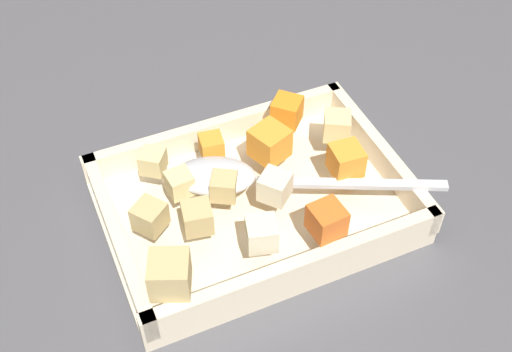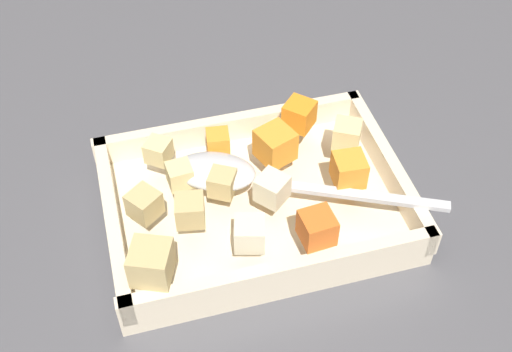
% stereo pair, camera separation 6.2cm
% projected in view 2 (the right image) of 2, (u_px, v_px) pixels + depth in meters
% --- Properties ---
extents(ground_plane, '(4.00, 4.00, 0.00)m').
position_uv_depth(ground_plane, '(251.00, 208.00, 0.66)').
color(ground_plane, '#4C4C51').
extents(baking_dish, '(0.29, 0.21, 0.04)m').
position_uv_depth(baking_dish, '(256.00, 204.00, 0.65)').
color(baking_dish, beige).
rests_on(baking_dish, ground_plane).
extents(carrot_chunk_mid_left, '(0.03, 0.03, 0.03)m').
position_uv_depth(carrot_chunk_mid_left, '(349.00, 170.00, 0.62)').
color(carrot_chunk_mid_left, orange).
rests_on(carrot_chunk_mid_left, baking_dish).
extents(carrot_chunk_far_right, '(0.04, 0.04, 0.03)m').
position_uv_depth(carrot_chunk_far_right, '(299.00, 115.00, 0.67)').
color(carrot_chunk_far_right, orange).
rests_on(carrot_chunk_far_right, baking_dish).
extents(carrot_chunk_corner_sw, '(0.03, 0.03, 0.03)m').
position_uv_depth(carrot_chunk_corner_sw, '(317.00, 228.00, 0.57)').
color(carrot_chunk_corner_sw, orange).
rests_on(carrot_chunk_corner_sw, baking_dish).
extents(carrot_chunk_near_left, '(0.04, 0.04, 0.03)m').
position_uv_depth(carrot_chunk_near_left, '(275.00, 145.00, 0.64)').
color(carrot_chunk_near_left, orange).
rests_on(carrot_chunk_near_left, baking_dish).
extents(carrot_chunk_heap_side, '(0.02, 0.02, 0.02)m').
position_uv_depth(carrot_chunk_heap_side, '(218.00, 142.00, 0.65)').
color(carrot_chunk_heap_side, orange).
rests_on(carrot_chunk_heap_side, baking_dish).
extents(potato_chunk_center, '(0.03, 0.03, 0.03)m').
position_uv_depth(potato_chunk_center, '(250.00, 234.00, 0.57)').
color(potato_chunk_center, beige).
rests_on(potato_chunk_center, baking_dish).
extents(potato_chunk_mid_right, '(0.04, 0.04, 0.03)m').
position_uv_depth(potato_chunk_mid_right, '(347.00, 134.00, 0.65)').
color(potato_chunk_mid_right, '#E0CC89').
rests_on(potato_chunk_mid_right, baking_dish).
extents(potato_chunk_corner_ne, '(0.03, 0.03, 0.03)m').
position_uv_depth(potato_chunk_corner_ne, '(190.00, 210.00, 0.58)').
color(potato_chunk_corner_ne, tan).
rests_on(potato_chunk_corner_ne, baking_dish).
extents(potato_chunk_near_spoon, '(0.02, 0.02, 0.02)m').
position_uv_depth(potato_chunk_near_spoon, '(180.00, 175.00, 0.62)').
color(potato_chunk_near_spoon, '#E0CC89').
rests_on(potato_chunk_near_spoon, baking_dish).
extents(potato_chunk_corner_nw, '(0.04, 0.04, 0.03)m').
position_uv_depth(potato_chunk_corner_nw, '(272.00, 189.00, 0.60)').
color(potato_chunk_corner_nw, beige).
rests_on(potato_chunk_corner_nw, baking_dish).
extents(potato_chunk_corner_se, '(0.04, 0.04, 0.03)m').
position_uv_depth(potato_chunk_corner_se, '(144.00, 204.00, 0.59)').
color(potato_chunk_corner_se, tan).
rests_on(potato_chunk_corner_se, baking_dish).
extents(potato_chunk_far_left, '(0.03, 0.03, 0.02)m').
position_uv_depth(potato_chunk_far_left, '(158.00, 151.00, 0.64)').
color(potato_chunk_far_left, '#E0CC89').
rests_on(potato_chunk_far_left, baking_dish).
extents(potato_chunk_under_handle, '(0.03, 0.03, 0.02)m').
position_uv_depth(potato_chunk_under_handle, '(222.00, 183.00, 0.61)').
color(potato_chunk_under_handle, tan).
rests_on(potato_chunk_under_handle, baking_dish).
extents(potato_chunk_rim_edge, '(0.04, 0.04, 0.03)m').
position_uv_depth(potato_chunk_rim_edge, '(151.00, 263.00, 0.54)').
color(potato_chunk_rim_edge, tan).
rests_on(potato_chunk_rim_edge, baking_dish).
extents(serving_spoon, '(0.25, 0.14, 0.02)m').
position_uv_depth(serving_spoon, '(230.00, 174.00, 0.62)').
color(serving_spoon, silver).
rests_on(serving_spoon, baking_dish).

